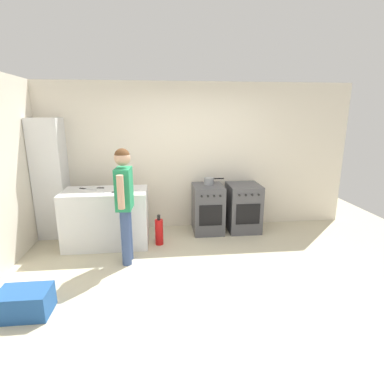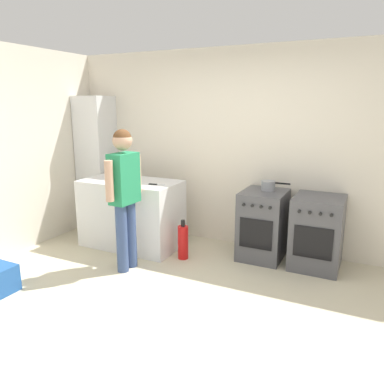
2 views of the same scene
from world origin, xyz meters
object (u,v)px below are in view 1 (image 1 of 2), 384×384
at_px(knife_paring, 132,191).
at_px(knife_bread, 88,189).
at_px(oven_right, 243,207).
at_px(recycling_crate_lower, 25,303).
at_px(knife_utility, 112,192).
at_px(oven_left, 208,209).
at_px(person, 124,197).
at_px(larder_cabinet, 51,179).
at_px(pot, 209,181).
at_px(knife_chef, 95,188).
at_px(fire_extinguisher, 159,232).

relative_size(knife_paring, knife_bread, 0.66).
bearing_deg(oven_right, recycling_crate_lower, -144.18).
bearing_deg(knife_utility, recycling_crate_lower, -113.93).
height_order(oven_left, person, person).
bearing_deg(knife_bread, oven_left, 7.98).
bearing_deg(knife_bread, recycling_crate_lower, -99.31).
distance_m(oven_left, oven_right, 0.65).
relative_size(knife_utility, recycling_crate_lower, 0.48).
bearing_deg(larder_cabinet, oven_right, -1.77).
height_order(pot, person, person).
xyz_separation_m(oven_left, knife_utility, (-1.57, -0.52, 0.48)).
xyz_separation_m(knife_chef, knife_utility, (0.30, -0.31, 0.00)).
relative_size(oven_right, person, 0.52).
bearing_deg(larder_cabinet, fire_extinguisher, -18.05).
xyz_separation_m(pot, fire_extinguisher, (-0.90, -0.55, -0.69)).
distance_m(knife_utility, recycling_crate_lower, 1.90).
relative_size(oven_left, knife_paring, 4.03).
bearing_deg(knife_paring, oven_right, 13.27).
height_order(person, fire_extinguisher, person).
bearing_deg(oven_left, person, -142.05).
relative_size(knife_bread, person, 0.20).
xyz_separation_m(knife_utility, recycling_crate_lower, (-0.71, -1.59, -0.76)).
distance_m(knife_bread, fire_extinguisher, 1.32).
relative_size(knife_bread, larder_cabinet, 0.16).
bearing_deg(recycling_crate_lower, person, 48.47).
relative_size(pot, knife_utility, 1.40).
bearing_deg(knife_bread, person, -48.92).
xyz_separation_m(oven_right, fire_extinguisher, (-1.52, -0.48, -0.21)).
bearing_deg(larder_cabinet, knife_utility, -29.87).
bearing_deg(knife_paring, knife_bread, 166.03).
distance_m(oven_left, fire_extinguisher, 1.01).
relative_size(knife_utility, knife_bread, 0.79).
relative_size(oven_left, fire_extinguisher, 1.70).
distance_m(oven_right, person, 2.28).
distance_m(knife_chef, person, 0.99).
distance_m(knife_paring, knife_utility, 0.31).
distance_m(knife_paring, knife_bread, 0.73).
height_order(recycling_crate_lower, larder_cabinet, larder_cabinet).
xyz_separation_m(recycling_crate_lower, larder_cabinet, (-0.37, 2.21, 0.86)).
bearing_deg(knife_chef, knife_utility, -45.59).
height_order(knife_bread, fire_extinguisher, knife_bread).
height_order(knife_utility, larder_cabinet, larder_cabinet).
bearing_deg(recycling_crate_lower, knife_paring, 58.76).
distance_m(fire_extinguisher, larder_cabinet, 2.03).
bearing_deg(person, fire_extinguisher, 50.81).
xyz_separation_m(knife_utility, fire_extinguisher, (0.70, 0.04, -0.69)).
relative_size(oven_right, knife_paring, 4.03).
distance_m(knife_bread, person, 1.00).
bearing_deg(knife_utility, oven_left, 18.27).
xyz_separation_m(oven_right, knife_bread, (-2.62, -0.28, 0.48)).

